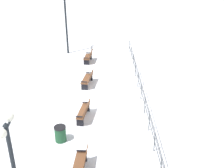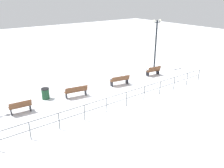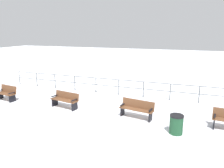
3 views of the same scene
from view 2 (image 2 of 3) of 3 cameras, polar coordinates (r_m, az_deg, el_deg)
The scene contains 8 objects.
ground_plane at distance 18.75m, azimuth -3.19°, elevation -1.56°, with size 80.00×80.00×0.00m, color white.
bench_nearest at distance 22.31m, azimuth 10.04°, elevation 3.21°, with size 0.75×1.44×0.90m.
bench_second at distance 19.61m, azimuth 1.90°, elevation 0.99°, with size 0.84×1.73×0.86m.
bench_third at distance 17.57m, azimuth -8.73°, elevation -1.70°, with size 0.78×1.76×0.89m.
bench_fourth at distance 16.23m, azimuth -21.43°, elevation -5.13°, with size 0.66×1.43×0.88m.
lamppost_near at distance 24.36m, azimuth 10.73°, elevation 11.33°, with size 0.30×1.13×4.86m.
waterfront_railing at distance 15.95m, azimuth 3.60°, elevation -3.08°, with size 0.05×16.61×1.06m.
trash_bin at distance 17.80m, azimuth -15.91°, elevation -2.25°, with size 0.58×0.58×0.82m.
Camera 2 is at (-14.46, 9.43, 7.31)m, focal length 37.50 mm.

